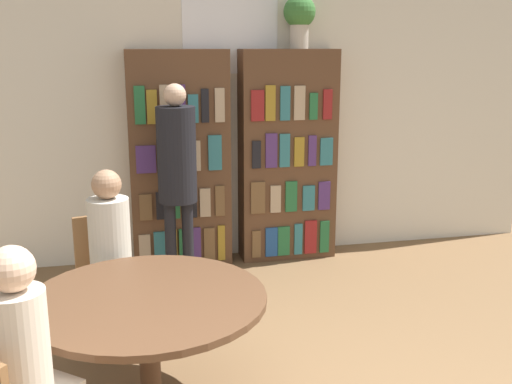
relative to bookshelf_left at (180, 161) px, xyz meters
name	(u,v)px	position (x,y,z in m)	size (l,w,h in m)	color
wall_back	(231,104)	(0.52, 0.19, 0.50)	(6.40, 0.07, 3.00)	beige
bookshelf_left	(180,161)	(0.00, 0.00, 0.00)	(0.92, 0.34, 2.03)	brown
bookshelf_right	(287,157)	(1.04, 0.00, 0.00)	(0.92, 0.34, 2.03)	brown
flower_vase	(299,17)	(1.14, 0.00, 1.31)	(0.30, 0.30, 0.48)	#B7AD9E
reading_table	(148,313)	(-0.41, -2.39, -0.40)	(1.33, 1.33, 0.71)	brown
chair_left_side	(108,272)	(-0.66, -1.42, -0.51)	(0.48, 0.48, 0.90)	brown
seated_reader_left	(112,249)	(-0.61, -1.59, -0.28)	(0.35, 0.41, 1.26)	beige
seated_reader_right	(29,362)	(-0.94, -3.02, -0.29)	(0.40, 0.41, 1.26)	beige
librarian_standing	(177,163)	(-0.07, -0.50, 0.08)	(0.33, 0.60, 1.76)	black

